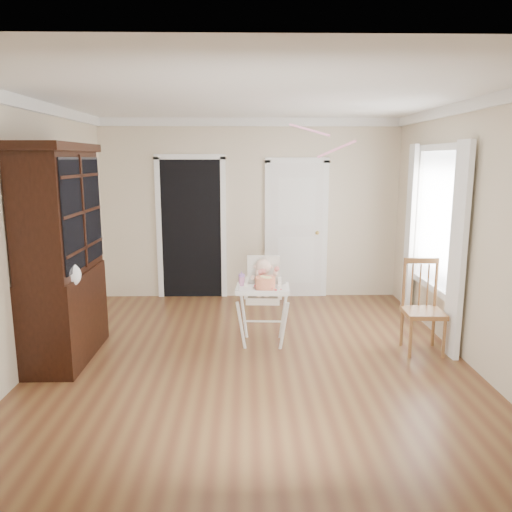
{
  "coord_description": "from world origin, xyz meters",
  "views": [
    {
      "loc": [
        -0.07,
        -5.07,
        2.1
      ],
      "look_at": [
        0.04,
        0.34,
        1.05
      ],
      "focal_mm": 35.0,
      "sensor_mm": 36.0,
      "label": 1
    }
  ],
  "objects_px": {
    "cake": "(265,283)",
    "china_cabinet": "(62,254)",
    "sippy_cup": "(242,279)",
    "dining_chair": "(423,309)",
    "high_chair": "(263,290)"
  },
  "relations": [
    {
      "from": "high_chair",
      "to": "cake",
      "type": "distance_m",
      "value": 0.27
    },
    {
      "from": "sippy_cup",
      "to": "dining_chair",
      "type": "height_order",
      "value": "dining_chair"
    },
    {
      "from": "sippy_cup",
      "to": "china_cabinet",
      "type": "bearing_deg",
      "value": -170.97
    },
    {
      "from": "cake",
      "to": "high_chair",
      "type": "bearing_deg",
      "value": 94.39
    },
    {
      "from": "dining_chair",
      "to": "cake",
      "type": "bearing_deg",
      "value": -178.65
    },
    {
      "from": "high_chair",
      "to": "dining_chair",
      "type": "relative_size",
      "value": 1.0
    },
    {
      "from": "cake",
      "to": "sippy_cup",
      "type": "bearing_deg",
      "value": 151.17
    },
    {
      "from": "dining_chair",
      "to": "sippy_cup",
      "type": "bearing_deg",
      "value": 177.41
    },
    {
      "from": "china_cabinet",
      "to": "sippy_cup",
      "type": "bearing_deg",
      "value": 9.03
    },
    {
      "from": "sippy_cup",
      "to": "china_cabinet",
      "type": "xyz_separation_m",
      "value": [
        -1.87,
        -0.3,
        0.35
      ]
    },
    {
      "from": "china_cabinet",
      "to": "high_chair",
      "type": "bearing_deg",
      "value": 10.17
    },
    {
      "from": "high_chair",
      "to": "dining_chair",
      "type": "distance_m",
      "value": 1.78
    },
    {
      "from": "china_cabinet",
      "to": "dining_chair",
      "type": "bearing_deg",
      "value": 1.72
    },
    {
      "from": "cake",
      "to": "china_cabinet",
      "type": "height_order",
      "value": "china_cabinet"
    },
    {
      "from": "high_chair",
      "to": "cake",
      "type": "bearing_deg",
      "value": -82.19
    }
  ]
}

